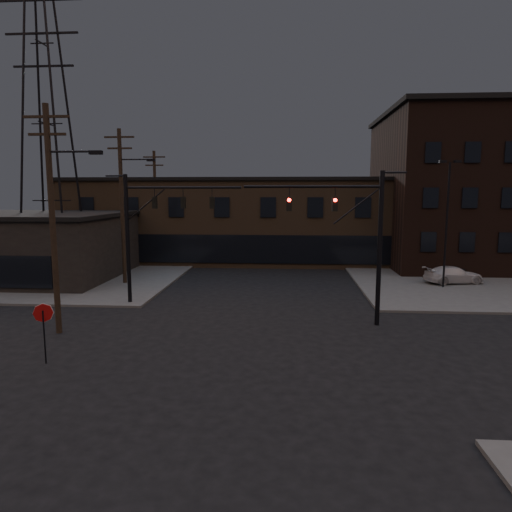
% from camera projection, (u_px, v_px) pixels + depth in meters
% --- Properties ---
extents(ground, '(140.00, 140.00, 0.00)m').
position_uv_depth(ground, '(246.00, 351.00, 19.98)').
color(ground, black).
rests_on(ground, ground).
extents(sidewalk_nw, '(30.00, 30.00, 0.15)m').
position_uv_depth(sidewalk_nw, '(37.00, 265.00, 43.24)').
color(sidewalk_nw, '#474744').
rests_on(sidewalk_nw, ground).
extents(building_row, '(40.00, 12.00, 8.00)m').
position_uv_depth(building_row, '(271.00, 221.00, 47.10)').
color(building_row, '#4B3A28').
rests_on(building_row, ground).
extents(building_right, '(22.00, 16.00, 14.00)m').
position_uv_depth(building_right, '(502.00, 192.00, 43.18)').
color(building_right, black).
rests_on(building_right, ground).
extents(building_left, '(16.00, 12.00, 5.00)m').
position_uv_depth(building_left, '(18.00, 248.00, 36.84)').
color(building_left, black).
rests_on(building_left, ground).
extents(traffic_signal_near, '(7.12, 0.24, 8.00)m').
position_uv_depth(traffic_signal_near, '(358.00, 231.00, 23.38)').
color(traffic_signal_near, black).
rests_on(traffic_signal_near, ground).
extents(traffic_signal_far, '(7.12, 0.24, 8.00)m').
position_uv_depth(traffic_signal_far, '(148.00, 224.00, 27.66)').
color(traffic_signal_far, black).
rests_on(traffic_signal_far, ground).
extents(stop_sign, '(0.72, 0.33, 2.48)m').
position_uv_depth(stop_sign, '(43.00, 319.00, 18.32)').
color(stop_sign, black).
rests_on(stop_sign, ground).
extents(utility_pole_near, '(3.70, 0.28, 11.00)m').
position_uv_depth(utility_pole_near, '(53.00, 214.00, 21.81)').
color(utility_pole_near, black).
rests_on(utility_pole_near, ground).
extents(utility_pole_mid, '(3.70, 0.28, 11.50)m').
position_uv_depth(utility_pole_mid, '(123.00, 203.00, 33.70)').
color(utility_pole_mid, black).
rests_on(utility_pole_mid, ground).
extents(utility_pole_far, '(2.20, 0.28, 11.00)m').
position_uv_depth(utility_pole_far, '(155.00, 204.00, 45.68)').
color(utility_pole_far, black).
rests_on(utility_pole_far, ground).
extents(transmission_tower, '(7.00, 7.00, 25.00)m').
position_uv_depth(transmission_tower, '(47.00, 124.00, 37.30)').
color(transmission_tower, black).
rests_on(transmission_tower, ground).
extents(lot_light_a, '(1.50, 0.28, 9.14)m').
position_uv_depth(lot_light_a, '(447.00, 212.00, 32.15)').
color(lot_light_a, black).
rests_on(lot_light_a, ground).
extents(lot_light_b, '(1.50, 0.28, 9.14)m').
position_uv_depth(lot_light_b, '(502.00, 210.00, 36.68)').
color(lot_light_b, black).
rests_on(lot_light_b, ground).
extents(parked_car_lot_a, '(4.24, 2.40, 1.36)m').
position_uv_depth(parked_car_lot_a, '(471.00, 267.00, 37.42)').
color(parked_car_lot_a, black).
rests_on(parked_car_lot_a, sidewalk_ne).
extents(parked_car_lot_b, '(4.62, 2.64, 1.26)m').
position_uv_depth(parked_car_lot_b, '(454.00, 275.00, 34.22)').
color(parked_car_lot_b, silver).
rests_on(parked_car_lot_b, sidewalk_ne).
extents(car_crossing, '(1.62, 4.56, 1.50)m').
position_uv_depth(car_crossing, '(305.00, 257.00, 44.13)').
color(car_crossing, black).
rests_on(car_crossing, ground).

